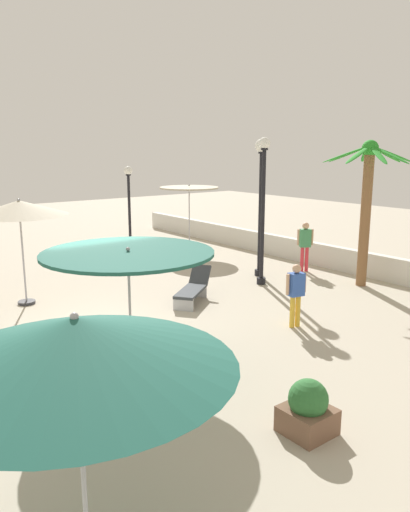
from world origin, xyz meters
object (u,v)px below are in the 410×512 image
object	(u,v)px
palm_tree_0	(367,193)
lamp_post_1	(263,199)
patio_umbrella_1	(76,344)
guest_0	(305,242)
lamp_post_2	(261,185)
guest_3	(296,290)
lounge_chair_0	(193,288)
planter	(308,409)
lamp_post_0	(129,197)
patio_umbrella_0	(128,256)
patio_umbrella_3	(189,192)
patio_umbrella_2	(19,209)

from	to	relation	value
palm_tree_0	lamp_post_1	xyz separation A→B (m)	(-2.01, -2.36, -0.19)
palm_tree_0	lamp_post_1	size ratio (longest dim) A/B	0.98
patio_umbrella_1	guest_0	world-z (taller)	patio_umbrella_1
patio_umbrella_1	lamp_post_2	size ratio (longest dim) A/B	0.66
guest_0	guest_3	xyz separation A→B (m)	(3.55, -4.36, -0.12)
patio_umbrella_1	guest_0	distance (m)	13.44
lounge_chair_0	planter	size ratio (longest dim) A/B	2.17
lamp_post_0	lamp_post_2	bearing A→B (deg)	5.85
lounge_chair_0	planter	xyz separation A→B (m)	(6.34, -2.54, -0.00)
lounge_chair_0	patio_umbrella_0	bearing A→B (deg)	-51.23
lounge_chair_0	patio_umbrella_1	bearing A→B (deg)	-42.79
lounge_chair_0	guest_0	bearing A→B (deg)	94.76
patio_umbrella_1	planter	world-z (taller)	patio_umbrella_1
patio_umbrella_3	lounge_chair_0	size ratio (longest dim) A/B	1.49
patio_umbrella_3	palm_tree_0	size ratio (longest dim) A/B	0.62
lamp_post_2	planter	distance (m)	9.79
guest_0	patio_umbrella_3	bearing A→B (deg)	-169.45
lamp_post_2	lounge_chair_0	world-z (taller)	lamp_post_2
patio_umbrella_0	planter	xyz separation A→B (m)	(3.48, 1.02, -1.87)
patio_umbrella_0	lamp_post_2	bearing A→B (deg)	118.66
guest_0	lounge_chair_0	bearing A→B (deg)	-85.24
patio_umbrella_2	patio_umbrella_1	bearing A→B (deg)	-14.74
guest_0	planter	size ratio (longest dim) A/B	2.01
guest_0	planter	world-z (taller)	guest_0
lamp_post_2	guest_0	world-z (taller)	lamp_post_2
lamp_post_2	lounge_chair_0	bearing A→B (deg)	-74.40
guest_3	planter	bearing A→B (deg)	-45.30
patio_umbrella_0	patio_umbrella_2	bearing A→B (deg)	-177.80
patio_umbrella_1	palm_tree_0	bearing A→B (deg)	113.20
lamp_post_0	patio_umbrella_0	bearing A→B (deg)	-29.12
patio_umbrella_3	guest_3	xyz separation A→B (m)	(8.93, -3.36, -1.50)
patio_umbrella_0	lamp_post_0	world-z (taller)	lamp_post_0
lounge_chair_0	guest_3	bearing A→B (deg)	12.72
patio_umbrella_2	guest_0	distance (m)	9.24
lamp_post_1	lounge_chair_0	distance (m)	3.58
lamp_post_2	guest_3	xyz separation A→B (m)	(4.08, -2.72, -2.11)
lounge_chair_0	patio_umbrella_2	bearing A→B (deg)	-124.44
patio_umbrella_2	lounge_chair_0	xyz separation A→B (m)	(2.59, 3.78, -2.23)
patio_umbrella_1	patio_umbrella_3	distance (m)	16.22
patio_umbrella_0	lamp_post_2	distance (m)	8.00
patio_umbrella_1	lamp_post_1	size ratio (longest dim) A/B	0.66
lamp_post_1	guest_3	size ratio (longest dim) A/B	2.93
guest_3	lamp_post_1	bearing A→B (deg)	148.02
lamp_post_2	patio_umbrella_0	bearing A→B (deg)	-61.34
lamp_post_1	planter	distance (m)	8.67
patio_umbrella_2	lamp_post_0	distance (m)	8.64
lamp_post_1	guest_3	world-z (taller)	lamp_post_1
patio_umbrella_0	planter	world-z (taller)	patio_umbrella_0
patio_umbrella_3	lamp_post_1	world-z (taller)	lamp_post_1
patio_umbrella_1	lamp_post_1	bearing A→B (deg)	127.42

